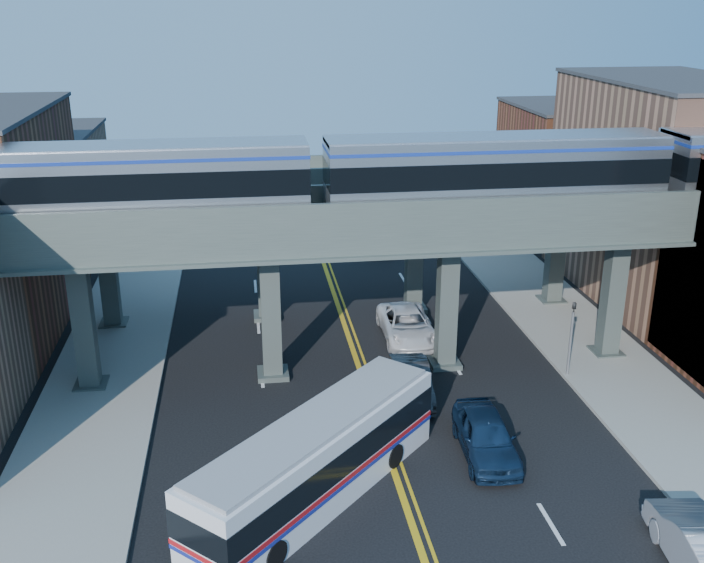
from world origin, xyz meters
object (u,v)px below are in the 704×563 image
(transit_train, at_px, (495,170))
(car_lane_b, at_px, (411,382))
(stop_sign, at_px, (386,386))
(car_lane_a, at_px, (486,436))
(car_lane_c, at_px, (407,325))
(transit_bus, at_px, (317,460))
(traffic_signal, at_px, (572,331))
(car_lane_d, at_px, (376,236))

(transit_train, xyz_separation_m, car_lane_b, (-4.07, -2.83, -8.47))
(stop_sign, height_order, car_lane_a, stop_sign)
(stop_sign, height_order, car_lane_c, stop_sign)
(transit_bus, distance_m, car_lane_a, 6.78)
(traffic_signal, distance_m, transit_bus, 14.25)
(stop_sign, height_order, traffic_signal, traffic_signal)
(stop_sign, xyz_separation_m, car_lane_a, (3.30, -2.68, -0.95))
(stop_sign, bearing_deg, car_lane_a, -39.09)
(car_lane_d, bearing_deg, transit_bus, -100.68)
(car_lane_d, bearing_deg, stop_sign, -95.73)
(traffic_signal, relative_size, car_lane_a, 0.86)
(transit_train, height_order, traffic_signal, transit_train)
(traffic_signal, relative_size, car_lane_b, 0.92)
(traffic_signal, relative_size, transit_bus, 0.42)
(stop_sign, distance_m, car_lane_b, 2.83)
(transit_bus, height_order, car_lane_c, transit_bus)
(car_lane_c, bearing_deg, stop_sign, -106.63)
(transit_train, bearing_deg, car_lane_a, -106.45)
(car_lane_c, relative_size, car_lane_d, 0.98)
(car_lane_a, xyz_separation_m, car_lane_c, (-0.72, 10.92, -0.08))
(transit_bus, relative_size, car_lane_c, 1.84)
(stop_sign, xyz_separation_m, car_lane_b, (1.50, 2.17, -1.03))
(transit_bus, bearing_deg, car_lane_a, -31.11)
(traffic_signal, distance_m, car_lane_a, 8.11)
(stop_sign, distance_m, car_lane_a, 4.36)
(stop_sign, bearing_deg, transit_bus, -125.79)
(stop_sign, xyz_separation_m, traffic_signal, (8.90, 3.00, 0.54))
(transit_bus, xyz_separation_m, car_lane_b, (4.71, 6.63, -0.73))
(car_lane_a, xyz_separation_m, car_lane_b, (-1.80, 4.85, -0.08))
(car_lane_c, bearing_deg, car_lane_a, -85.46)
(transit_bus, distance_m, car_lane_d, 28.97)
(car_lane_a, relative_size, car_lane_d, 0.88)
(car_lane_b, height_order, car_lane_c, car_lane_c)
(car_lane_a, bearing_deg, car_lane_d, 92.60)
(car_lane_a, height_order, car_lane_c, car_lane_a)
(car_lane_a, relative_size, car_lane_c, 0.90)
(traffic_signal, xyz_separation_m, car_lane_b, (-7.40, -0.83, -1.57))
(car_lane_a, distance_m, car_lane_d, 26.36)
(car_lane_c, bearing_deg, transit_bus, -113.76)
(stop_sign, height_order, transit_bus, transit_bus)
(stop_sign, xyz_separation_m, car_lane_c, (2.58, 8.24, -1.02))
(transit_train, relative_size, car_lane_c, 8.61)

